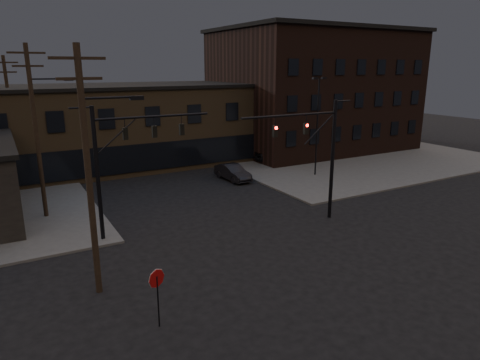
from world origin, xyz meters
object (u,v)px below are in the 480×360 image
stop_sign (157,285)px  parked_car_lot_b (289,148)px  traffic_signal_near (320,148)px  car_crossing (233,172)px  parked_car_lot_a (276,154)px  traffic_signal_far (119,156)px

stop_sign → parked_car_lot_b: bearing=45.7°
stop_sign → parked_car_lot_b: stop_sign is taller
stop_sign → parked_car_lot_b: (24.64, 25.25, -0.95)m
traffic_signal_near → car_crossing: size_ratio=1.84×
traffic_signal_near → stop_sign: size_ratio=3.23×
traffic_signal_near → car_crossing: (0.14, 12.07, -4.21)m
traffic_signal_near → parked_car_lot_a: 18.42m
traffic_signal_near → parked_car_lot_b: traffic_signal_near is taller
stop_sign → traffic_signal_far: bearing=82.7°
traffic_signal_far → parked_car_lot_a: 23.88m
stop_sign → parked_car_lot_a: (21.06, 22.73, -0.90)m
car_crossing → stop_sign: bearing=-129.4°
traffic_signal_far → parked_car_lot_b: bearing=33.2°
traffic_signal_far → parked_car_lot_a: size_ratio=1.72×
parked_car_lot_b → car_crossing: (-11.14, -6.69, -0.18)m
traffic_signal_far → car_crossing: (12.22, 8.57, -4.30)m
stop_sign → parked_car_lot_a: size_ratio=0.53×
traffic_signal_far → parked_car_lot_b: traffic_signal_far is taller
traffic_signal_near → traffic_signal_far: bearing=163.8°
traffic_signal_near → stop_sign: bearing=-154.1°
traffic_signal_near → traffic_signal_far: size_ratio=1.00×
car_crossing → traffic_signal_far: bearing=-148.4°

